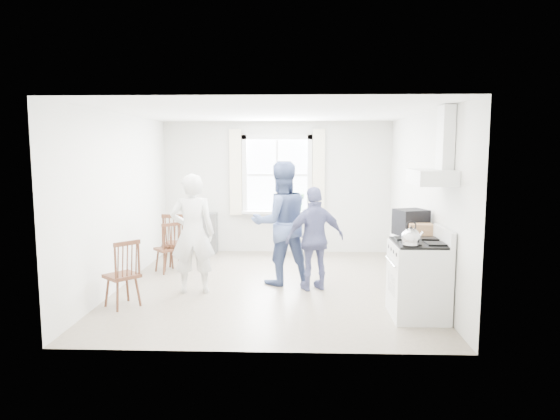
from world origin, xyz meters
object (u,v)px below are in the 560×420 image
(windsor_chair_b, at_px, (175,236))
(person_mid, at_px, (281,223))
(low_cabinet, at_px, (411,268))
(person_left, at_px, (193,234))
(windsor_chair_a, at_px, (170,242))
(gas_stove, at_px, (419,279))
(stereo_stack, at_px, (411,222))
(windsor_chair_c, at_px, (125,267))
(person_right, at_px, (315,239))

(windsor_chair_b, xyz_separation_m, person_mid, (1.81, -0.67, 0.34))
(low_cabinet, relative_size, person_left, 0.52)
(windsor_chair_a, relative_size, person_left, 0.50)
(gas_stove, bearing_deg, person_left, 162.39)
(stereo_stack, xyz_separation_m, windsor_chair_c, (-3.79, -0.56, -0.52))
(low_cabinet, bearing_deg, person_left, 175.28)
(stereo_stack, xyz_separation_m, windsor_chair_b, (-3.62, 1.39, -0.47))
(windsor_chair_a, relative_size, windsor_chair_b, 0.87)
(windsor_chair_b, relative_size, person_left, 0.58)
(gas_stove, xyz_separation_m, windsor_chair_a, (-3.62, 2.06, 0.04))
(stereo_stack, xyz_separation_m, person_right, (-1.30, 0.39, -0.31))
(gas_stove, distance_m, stereo_stack, 0.97)
(stereo_stack, xyz_separation_m, windsor_chair_a, (-3.68, 1.28, -0.55))
(low_cabinet, xyz_separation_m, person_mid, (-1.82, 0.78, 0.49))
(gas_stove, distance_m, windsor_chair_b, 4.16)
(windsor_chair_b, height_order, person_right, person_right)
(windsor_chair_c, distance_m, person_mid, 2.39)
(stereo_stack, height_order, windsor_chair_a, stereo_stack)
(person_right, bearing_deg, low_cabinet, 141.46)
(stereo_stack, height_order, windsor_chair_c, stereo_stack)
(person_mid, bearing_deg, person_left, 3.90)
(windsor_chair_c, xyz_separation_m, person_left, (0.73, 0.75, 0.31))
(stereo_stack, distance_m, person_right, 1.39)
(low_cabinet, bearing_deg, stereo_stack, 100.03)
(low_cabinet, relative_size, stereo_stack, 1.83)
(gas_stove, xyz_separation_m, person_left, (-3.00, 0.95, 0.38))
(person_right, bearing_deg, stereo_stack, 144.12)
(gas_stove, bearing_deg, person_right, 136.83)
(person_mid, height_order, person_right, person_mid)
(stereo_stack, relative_size, person_right, 0.32)
(windsor_chair_c, bearing_deg, windsor_chair_b, 84.78)
(windsor_chair_b, distance_m, person_left, 1.35)
(person_mid, bearing_deg, gas_stove, 120.62)
(windsor_chair_a, height_order, windsor_chair_b, windsor_chair_b)
(person_right, bearing_deg, windsor_chair_b, -42.20)
(gas_stove, bearing_deg, low_cabinet, 84.32)
(windsor_chair_c, distance_m, person_right, 2.68)
(stereo_stack, bearing_deg, person_left, 176.59)
(person_left, relative_size, person_right, 1.13)
(person_mid, bearing_deg, windsor_chair_a, -36.05)
(stereo_stack, bearing_deg, person_mid, 158.46)
(low_cabinet, height_order, windsor_chair_b, windsor_chair_b)
(person_right, bearing_deg, person_left, -12.22)
(stereo_stack, bearing_deg, low_cabinet, -79.97)
(low_cabinet, relative_size, person_mid, 0.48)
(windsor_chair_b, xyz_separation_m, person_left, (0.56, -1.20, 0.26))
(windsor_chair_b, xyz_separation_m, windsor_chair_c, (-0.18, -1.95, -0.06))
(person_left, bearing_deg, windsor_chair_b, -72.78)
(windsor_chair_a, height_order, person_left, person_left)
(person_mid, bearing_deg, low_cabinet, 137.60)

